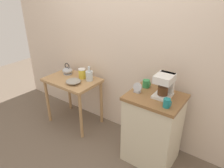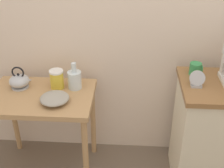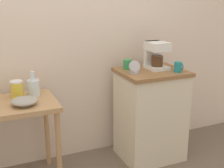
{
  "view_description": "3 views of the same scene",
  "coord_description": "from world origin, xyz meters",
  "px_view_note": "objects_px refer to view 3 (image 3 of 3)",
  "views": [
    {
      "loc": [
        1.5,
        -1.95,
        2.02
      ],
      "look_at": [
        0.13,
        -0.03,
        0.89
      ],
      "focal_mm": 33.66,
      "sensor_mm": 36.0,
      "label": 1
    },
    {
      "loc": [
        0.04,
        -1.9,
        1.97
      ],
      "look_at": [
        -0.07,
        -0.09,
        0.91
      ],
      "focal_mm": 49.17,
      "sensor_mm": 36.0,
      "label": 2
    },
    {
      "loc": [
        -0.77,
        -2.49,
        1.6
      ],
      "look_at": [
        0.3,
        -0.02,
        0.81
      ],
      "focal_mm": 50.1,
      "sensor_mm": 36.0,
      "label": 3
    }
  ],
  "objects_px": {
    "coffee_maker": "(156,54)",
    "mug_tall_green": "(128,64)",
    "mug_dark_teal": "(178,67)",
    "table_clock": "(134,68)",
    "glass_carafe_vase": "(33,87)",
    "canister_enamel": "(17,89)",
    "bowl_stoneware": "(24,101)"
  },
  "relations": [
    {
      "from": "coffee_maker",
      "to": "mug_tall_green",
      "type": "xyz_separation_m",
      "value": [
        -0.25,
        0.08,
        -0.1
      ]
    },
    {
      "from": "coffee_maker",
      "to": "mug_dark_teal",
      "type": "xyz_separation_m",
      "value": [
        0.12,
        -0.2,
        -0.09
      ]
    },
    {
      "from": "mug_dark_teal",
      "to": "table_clock",
      "type": "height_order",
      "value": "table_clock"
    },
    {
      "from": "glass_carafe_vase",
      "to": "canister_enamel",
      "type": "bearing_deg",
      "value": -178.07
    },
    {
      "from": "mug_dark_teal",
      "to": "canister_enamel",
      "type": "bearing_deg",
      "value": 168.91
    },
    {
      "from": "coffee_maker",
      "to": "bowl_stoneware",
      "type": "bearing_deg",
      "value": -173.82
    },
    {
      "from": "bowl_stoneware",
      "to": "table_clock",
      "type": "relative_size",
      "value": 1.76
    },
    {
      "from": "glass_carafe_vase",
      "to": "table_clock",
      "type": "bearing_deg",
      "value": -11.13
    },
    {
      "from": "mug_tall_green",
      "to": "table_clock",
      "type": "height_order",
      "value": "table_clock"
    },
    {
      "from": "mug_dark_teal",
      "to": "table_clock",
      "type": "bearing_deg",
      "value": 164.72
    },
    {
      "from": "coffee_maker",
      "to": "table_clock",
      "type": "xyz_separation_m",
      "value": [
        -0.28,
        -0.09,
        -0.09
      ]
    },
    {
      "from": "coffee_maker",
      "to": "table_clock",
      "type": "bearing_deg",
      "value": -161.12
    },
    {
      "from": "glass_carafe_vase",
      "to": "table_clock",
      "type": "height_order",
      "value": "table_clock"
    },
    {
      "from": "bowl_stoneware",
      "to": "mug_dark_teal",
      "type": "height_order",
      "value": "mug_dark_teal"
    },
    {
      "from": "bowl_stoneware",
      "to": "mug_dark_teal",
      "type": "relative_size",
      "value": 2.2
    },
    {
      "from": "mug_tall_green",
      "to": "table_clock",
      "type": "relative_size",
      "value": 0.78
    },
    {
      "from": "canister_enamel",
      "to": "mug_dark_teal",
      "type": "relative_size",
      "value": 1.56
    },
    {
      "from": "bowl_stoneware",
      "to": "table_clock",
      "type": "distance_m",
      "value": 1.0
    },
    {
      "from": "coffee_maker",
      "to": "table_clock",
      "type": "relative_size",
      "value": 2.2
    },
    {
      "from": "glass_carafe_vase",
      "to": "mug_tall_green",
      "type": "relative_size",
      "value": 2.31
    },
    {
      "from": "bowl_stoneware",
      "to": "canister_enamel",
      "type": "height_order",
      "value": "canister_enamel"
    },
    {
      "from": "mug_tall_green",
      "to": "mug_dark_teal",
      "type": "bearing_deg",
      "value": -37.37
    },
    {
      "from": "canister_enamel",
      "to": "coffee_maker",
      "type": "height_order",
      "value": "coffee_maker"
    },
    {
      "from": "glass_carafe_vase",
      "to": "bowl_stoneware",
      "type": "bearing_deg",
      "value": -117.02
    },
    {
      "from": "coffee_maker",
      "to": "mug_tall_green",
      "type": "height_order",
      "value": "coffee_maker"
    },
    {
      "from": "canister_enamel",
      "to": "mug_dark_teal",
      "type": "bearing_deg",
      "value": -11.09
    },
    {
      "from": "table_clock",
      "to": "glass_carafe_vase",
      "type": "bearing_deg",
      "value": 168.87
    },
    {
      "from": "bowl_stoneware",
      "to": "table_clock",
      "type": "height_order",
      "value": "table_clock"
    },
    {
      "from": "glass_carafe_vase",
      "to": "coffee_maker",
      "type": "bearing_deg",
      "value": -3.88
    },
    {
      "from": "canister_enamel",
      "to": "mug_dark_teal",
      "type": "xyz_separation_m",
      "value": [
        1.41,
        -0.28,
        0.12
      ]
    },
    {
      "from": "glass_carafe_vase",
      "to": "mug_tall_green",
      "type": "xyz_separation_m",
      "value": [
        0.9,
        0.01,
        0.12
      ]
    },
    {
      "from": "bowl_stoneware",
      "to": "canister_enamel",
      "type": "distance_m",
      "value": 0.22
    }
  ]
}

